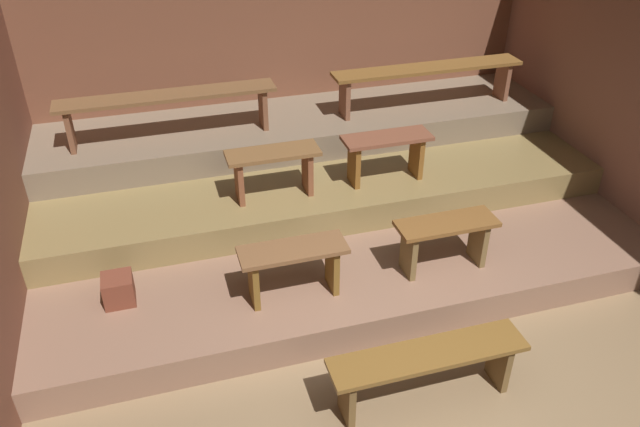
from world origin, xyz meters
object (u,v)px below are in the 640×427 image
Objects in this scene: bench_middle_right at (386,149)px; bench_lower_left at (293,262)px; bench_middle_left at (273,165)px; bench_upper_left at (168,103)px; bench_upper_right at (427,74)px; bench_floor_center at (427,364)px; bench_lower_right at (445,235)px; wooden_crate_lower at (118,289)px.

bench_lower_left is at bearing -137.32° from bench_middle_right.
bench_upper_left is at bearing 131.48° from bench_middle_left.
bench_upper_left and bench_upper_right have the same top height.
bench_floor_center is 3.51m from bench_upper_right.
bench_upper_right is (1.93, 0.93, 0.33)m from bench_middle_left.
bench_middle_right is (-0.11, 1.12, 0.28)m from bench_lower_right.
bench_upper_right reaches higher than bench_middle_right.
bench_lower_right is 0.40× the size of bench_upper_left.
bench_middle_left is at bearing 84.58° from bench_lower_left.
bench_middle_left reaches higher than bench_lower_right.
bench_middle_left is 1.29m from bench_upper_left.
bench_upper_left is at bearing 109.30° from bench_lower_left.
bench_lower_right is (0.63, 1.07, 0.25)m from bench_floor_center.
wooden_crate_lower is (-0.64, -1.74, -0.82)m from bench_upper_left.
bench_middle_left is at bearing 180.00° from bench_middle_right.
bench_middle_right is at bearing -25.77° from bench_upper_left.
bench_lower_left is at bearing 122.46° from bench_floor_center.
bench_lower_left reaches higher than bench_floor_center.
bench_floor_center is 2.33m from bench_middle_left.
bench_upper_left is 1.00× the size of bench_upper_right.
bench_lower_right reaches higher than bench_floor_center.
bench_upper_right is 3.90m from wooden_crate_lower.
bench_middle_right reaches higher than bench_floor_center.
bench_lower_right is at bearing 59.48° from bench_floor_center.
wooden_crate_lower is at bearing 173.36° from bench_lower_right.
bench_middle_right is at bearing 42.68° from bench_lower_left.
bench_lower_left is 1.67m from bench_middle_right.
bench_upper_left is 2.75m from bench_upper_right.
bench_middle_right is at bearing 95.42° from bench_lower_right.
bench_middle_right is at bearing 76.46° from bench_floor_center.
bench_floor_center is 0.67× the size of bench_upper_left.
bench_lower_right is 2.70m from wooden_crate_lower.
bench_middle_right is (1.10, 0.00, 0.00)m from bench_middle_left.
bench_lower_left is 1.00× the size of bench_lower_right.
bench_middle_right is 1.29m from bench_upper_right.
bench_upper_left is (-1.93, 0.93, 0.33)m from bench_middle_right.
bench_upper_left is (-0.82, 0.93, 0.33)m from bench_middle_left.
bench_upper_left reaches higher than bench_lower_left.
wooden_crate_lower is at bearing -151.16° from bench_middle_left.
bench_lower_left is 0.40× the size of bench_upper_right.
bench_floor_center is 1.67× the size of bench_middle_left.
wooden_crate_lower is (-2.67, 0.31, -0.20)m from bench_lower_right.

